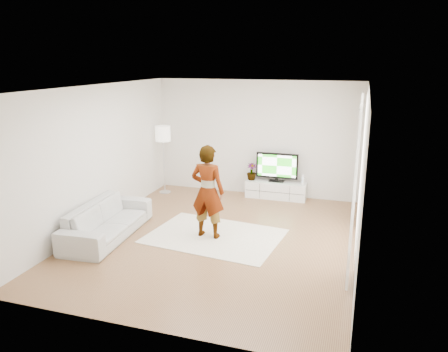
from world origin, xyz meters
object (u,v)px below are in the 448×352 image
(rug, at_px, (215,236))
(player, at_px, (208,192))
(sofa, at_px, (107,220))
(television, at_px, (277,166))
(media_console, at_px, (276,190))
(floor_lamp, at_px, (163,137))

(rug, relative_size, player, 1.38)
(sofa, bearing_deg, player, -76.49)
(television, relative_size, sofa, 0.45)
(media_console, relative_size, rug, 0.59)
(television, relative_size, floor_lamp, 0.60)
(media_console, bearing_deg, sofa, -128.12)
(rug, distance_m, sofa, 2.05)
(television, bearing_deg, media_console, -90.00)
(media_console, height_order, television, television)
(rug, height_order, floor_lamp, floor_lamp)
(rug, relative_size, sofa, 1.10)
(sofa, bearing_deg, television, -41.67)
(sofa, bearing_deg, rug, -76.33)
(television, distance_m, floor_lamp, 2.87)
(media_console, distance_m, sofa, 4.20)
(player, distance_m, sofa, 1.99)
(media_console, xyz_separation_m, rug, (-0.66, -2.69, -0.20))
(rug, bearing_deg, media_console, 76.31)
(media_console, relative_size, sofa, 0.65)
(floor_lamp, bearing_deg, sofa, -86.47)
(player, bearing_deg, rug, -156.59)
(rug, distance_m, player, 0.90)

